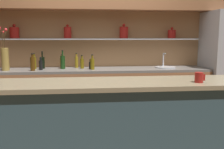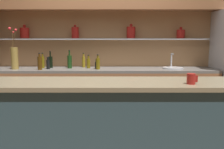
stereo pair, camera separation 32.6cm
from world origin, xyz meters
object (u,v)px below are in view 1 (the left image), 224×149
bottle_sauce_0 (41,65)px  bottle_wine_7 (63,62)px  bottle_sauce_1 (91,65)px  bottle_oil_8 (62,63)px  bottle_spirit_5 (33,64)px  bottle_oil_9 (92,64)px  flower_vase (5,58)px  sink_fixture (165,67)px  bottle_wine_6 (42,62)px  bottle_oil_4 (82,63)px  bottle_sauce_2 (32,64)px  coffee_mug (199,77)px  bottle_oil_3 (34,63)px  bottle_oil_10 (77,62)px

bottle_sauce_0 → bottle_wine_7: bearing=16.8°
bottle_sauce_1 → bottle_oil_8: (-0.48, 0.19, 0.02)m
bottle_spirit_5 → bottle_oil_9: bottle_spirit_5 is taller
flower_vase → sink_fixture: size_ratio=2.00×
bottle_wine_6 → bottle_oil_4: bearing=-4.7°
sink_fixture → bottle_sauce_1: (-1.27, -0.03, 0.05)m
bottle_sauce_0 → bottle_sauce_2: bearing=127.7°
bottle_sauce_1 → bottle_wine_7: 0.46m
bottle_spirit_5 → bottle_sauce_0: bearing=42.6°
bottle_oil_4 → bottle_wine_6: bottle_wine_6 is taller
bottle_oil_4 → coffee_mug: 2.28m
bottle_spirit_5 → coffee_mug: 2.57m
bottle_oil_9 → coffee_mug: bottle_oil_9 is taller
bottle_sauce_0 → bottle_oil_9: (0.82, -0.04, 0.01)m
bottle_wine_6 → bottle_oil_9: size_ratio=1.18×
flower_vase → bottle_oil_9: bearing=-1.0°
bottle_sauce_1 → bottle_oil_3: 0.93m
bottle_wine_7 → bottle_oil_8: bearing=101.2°
bottle_sauce_1 → bottle_spirit_5: 0.91m
bottle_oil_10 → bottle_oil_8: bearing=-177.7°
bottle_sauce_2 → bottle_oil_9: (1.01, -0.28, 0.03)m
bottle_sauce_2 → bottle_oil_9: 1.04m
bottle_oil_3 → coffee_mug: size_ratio=2.66×
sink_fixture → flower_vase: bearing=-178.1°
sink_fixture → bottle_sauce_2: (-2.25, 0.17, 0.05)m
sink_fixture → bottle_sauce_1: sink_fixture is taller
bottle_spirit_5 → bottle_oil_9: (0.93, 0.06, -0.02)m
flower_vase → bottle_oil_9: (1.36, -0.02, -0.11)m
bottle_oil_3 → bottle_spirit_5: bottle_spirit_5 is taller
bottle_sauce_1 → bottle_oil_9: (0.03, -0.08, 0.03)m
flower_vase → bottle_wine_7: flower_vase is taller
bottle_oil_4 → bottle_sauce_1: bearing=-29.4°
bottle_oil_4 → bottle_sauce_0: bearing=-169.6°
bottle_oil_3 → bottle_oil_8: (0.44, 0.08, -0.01)m
bottle_oil_4 → bottle_wine_7: 0.32m
sink_fixture → bottle_spirit_5: 2.18m
bottle_spirit_5 → bottle_wine_6: size_ratio=0.94×
bottle_sauce_2 → coffee_mug: 2.87m
bottle_wine_7 → sink_fixture: bearing=-1.1°
bottle_wine_6 → bottle_sauce_0: bearing=-89.4°
bottle_oil_3 → bottle_wine_7: (0.47, -0.05, 0.01)m
bottle_sauce_0 → bottle_wine_6: bottle_wine_6 is taller
bottle_spirit_5 → bottle_wine_7: bottle_wine_7 is taller
flower_vase → bottle_wine_6: (0.54, 0.19, -0.10)m
bottle_wine_7 → bottle_oil_8: size_ratio=1.34×
bottle_oil_4 → bottle_wine_7: bearing=-176.7°
bottle_oil_10 → bottle_oil_9: bearing=-47.1°
sink_fixture → bottle_oil_8: bearing=174.6°
bottle_sauce_0 → bottle_oil_8: size_ratio=0.86×
bottle_sauce_0 → bottle_spirit_5: size_ratio=0.73×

